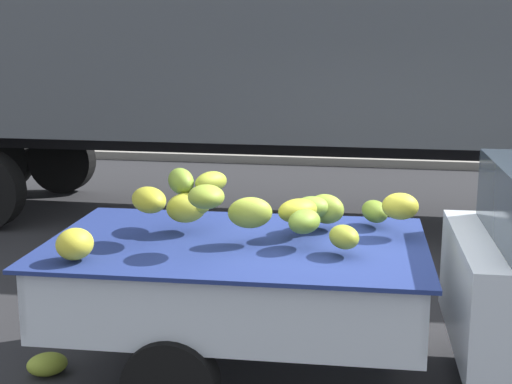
{
  "coord_description": "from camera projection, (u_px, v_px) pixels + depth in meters",
  "views": [
    {
      "loc": [
        0.25,
        -5.27,
        2.57
      ],
      "look_at": [
        -0.71,
        0.17,
        1.37
      ],
      "focal_mm": 51.13,
      "sensor_mm": 36.0,
      "label": 1
    }
  ],
  "objects": [
    {
      "name": "curb_strip",
      "position": [
        370.0,
        160.0,
        14.7
      ],
      "size": [
        80.0,
        0.8,
        0.16
      ],
      "primitive_type": "cube",
      "color": "gray",
      "rests_on": "ground"
    },
    {
      "name": "fallen_banana_bunch_near_tailgate",
      "position": [
        47.0,
        364.0,
        5.6
      ],
      "size": [
        0.39,
        0.36,
        0.17
      ],
      "primitive_type": "ellipsoid",
      "rotation": [
        0.0,
        0.0,
        3.67
      ],
      "color": "#92A631",
      "rests_on": "ground"
    },
    {
      "name": "pickup_truck",
      "position": [
        504.0,
        279.0,
        5.11
      ],
      "size": [
        4.92,
        1.9,
        1.7
      ],
      "rotation": [
        0.0,
        0.0,
        0.03
      ],
      "color": "silver",
      "rests_on": "ground"
    },
    {
      "name": "semi_trailer",
      "position": [
        260.0,
        36.0,
        9.83
      ],
      "size": [
        12.01,
        2.7,
        3.95
      ],
      "rotation": [
        0.0,
        0.0,
        -0.0
      ],
      "color": "#4C5156",
      "rests_on": "ground"
    },
    {
      "name": "ground",
      "position": [
        342.0,
        372.0,
        5.66
      ],
      "size": [
        220.0,
        220.0,
        0.0
      ],
      "primitive_type": "plane",
      "color": "#28282B"
    }
  ]
}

